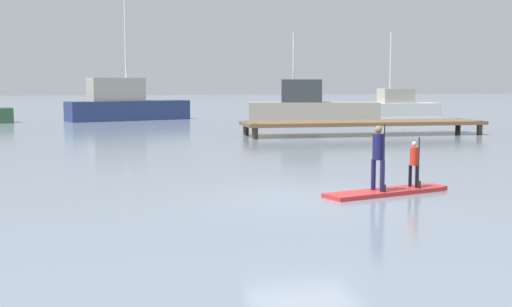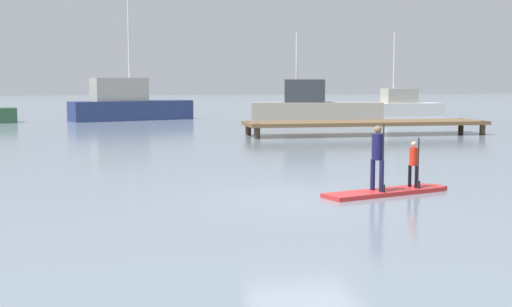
# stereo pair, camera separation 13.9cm
# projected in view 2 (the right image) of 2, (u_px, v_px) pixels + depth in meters

# --- Properties ---
(ground_plane) EXTENTS (240.00, 240.00, 0.00)m
(ground_plane) POSITION_uv_depth(u_px,v_px,m) (303.00, 197.00, 15.70)
(ground_plane) COLOR gray
(paddleboard_near) EXTENTS (3.36, 1.68, 0.10)m
(paddleboard_near) POSITION_uv_depth(u_px,v_px,m) (387.00, 192.00, 16.16)
(paddleboard_near) COLOR red
(paddleboard_near) RESTS_ON ground
(paddler_adult) EXTENTS (0.34, 0.47, 1.57)m
(paddler_adult) POSITION_uv_depth(u_px,v_px,m) (378.00, 154.00, 15.91)
(paddler_adult) COLOR #19194C
(paddler_adult) RESTS_ON paddleboard_near
(paddler_child_solo) EXTENTS (0.25, 0.38, 1.21)m
(paddler_child_solo) POSITION_uv_depth(u_px,v_px,m) (414.00, 162.00, 16.48)
(paddler_child_solo) COLOR black
(paddler_child_solo) RESTS_ON paddleboard_near
(fishing_boat_white_large) EXTENTS (8.53, 4.69, 8.67)m
(fishing_boat_white_large) POSITION_uv_depth(u_px,v_px,m) (128.00, 104.00, 46.89)
(fishing_boat_white_large) COLOR navy
(fishing_boat_white_large) RESTS_ON ground
(fishing_boat_green_midground) EXTENTS (6.72, 2.50, 6.31)m
(fishing_boat_green_midground) POSITION_uv_depth(u_px,v_px,m) (401.00, 106.00, 52.47)
(fishing_boat_green_midground) COLOR silver
(fishing_boat_green_midground) RESTS_ON ground
(motor_boat_small_navy) EXTENTS (8.65, 4.18, 5.75)m
(motor_boat_small_navy) POSITION_uv_depth(u_px,v_px,m) (314.00, 108.00, 44.67)
(motor_boat_small_navy) COLOR #9E9384
(motor_boat_small_navy) RESTS_ON ground
(floating_dock) EXTENTS (11.97, 2.78, 0.69)m
(floating_dock) POSITION_uv_depth(u_px,v_px,m) (366.00, 123.00, 33.91)
(floating_dock) COLOR brown
(floating_dock) RESTS_ON ground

